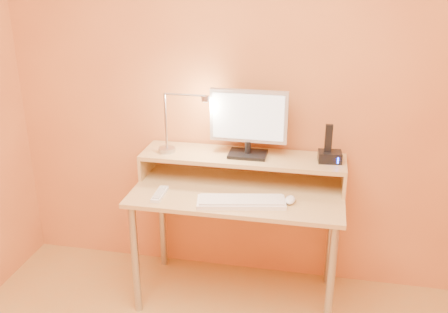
% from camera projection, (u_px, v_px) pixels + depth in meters
% --- Properties ---
extents(wall_back, '(3.00, 0.04, 2.50)m').
position_uv_depth(wall_back, '(248.00, 87.00, 2.99)').
color(wall_back, '#E5904C').
rests_on(wall_back, floor).
extents(desk_leg_fl, '(0.04, 0.04, 0.69)m').
position_uv_depth(desk_leg_fl, '(135.00, 259.00, 2.90)').
color(desk_leg_fl, '#A9A9B1').
rests_on(desk_leg_fl, floor).
extents(desk_leg_fr, '(0.04, 0.04, 0.69)m').
position_uv_depth(desk_leg_fr, '(330.00, 282.00, 2.69)').
color(desk_leg_fr, '#A9A9B1').
rests_on(desk_leg_fr, floor).
extents(desk_leg_bl, '(0.04, 0.04, 0.69)m').
position_uv_depth(desk_leg_bl, '(162.00, 219.00, 3.35)').
color(desk_leg_bl, '#A9A9B1').
rests_on(desk_leg_bl, floor).
extents(desk_leg_br, '(0.04, 0.04, 0.69)m').
position_uv_depth(desk_leg_br, '(331.00, 235.00, 3.15)').
color(desk_leg_br, '#A9A9B1').
rests_on(desk_leg_br, floor).
extents(desk_lower, '(1.20, 0.60, 0.02)m').
position_uv_depth(desk_lower, '(238.00, 193.00, 2.89)').
color(desk_lower, tan).
rests_on(desk_lower, floor).
extents(shelf_riser_left, '(0.02, 0.30, 0.14)m').
position_uv_depth(shelf_riser_left, '(148.00, 162.00, 3.11)').
color(shelf_riser_left, tan).
rests_on(shelf_riser_left, desk_lower).
extents(shelf_riser_right, '(0.02, 0.30, 0.14)m').
position_uv_depth(shelf_riser_right, '(344.00, 178.00, 2.89)').
color(shelf_riser_right, tan).
rests_on(shelf_riser_right, desk_lower).
extents(desk_shelf, '(1.20, 0.30, 0.02)m').
position_uv_depth(desk_shelf, '(243.00, 157.00, 2.97)').
color(desk_shelf, tan).
rests_on(desk_shelf, desk_lower).
extents(monitor_foot, '(0.22, 0.16, 0.02)m').
position_uv_depth(monitor_foot, '(248.00, 154.00, 2.96)').
color(monitor_foot, black).
rests_on(monitor_foot, desk_shelf).
extents(monitor_neck, '(0.04, 0.04, 0.07)m').
position_uv_depth(monitor_neck, '(248.00, 147.00, 2.94)').
color(monitor_neck, black).
rests_on(monitor_neck, monitor_foot).
extents(monitor_panel, '(0.45, 0.04, 0.31)m').
position_uv_depth(monitor_panel, '(249.00, 116.00, 2.88)').
color(monitor_panel, '#B1B1B5').
rests_on(monitor_panel, monitor_neck).
extents(monitor_back, '(0.40, 0.02, 0.26)m').
position_uv_depth(monitor_back, '(249.00, 115.00, 2.90)').
color(monitor_back, black).
rests_on(monitor_back, monitor_panel).
extents(monitor_screen, '(0.41, 0.01, 0.26)m').
position_uv_depth(monitor_screen, '(248.00, 117.00, 2.87)').
color(monitor_screen, white).
rests_on(monitor_screen, monitor_panel).
extents(lamp_base, '(0.10, 0.10, 0.02)m').
position_uv_depth(lamp_base, '(167.00, 150.00, 3.02)').
color(lamp_base, '#A9A9B1').
rests_on(lamp_base, desk_shelf).
extents(lamp_post, '(0.01, 0.01, 0.33)m').
position_uv_depth(lamp_post, '(166.00, 121.00, 2.95)').
color(lamp_post, '#A9A9B1').
rests_on(lamp_post, lamp_base).
extents(lamp_arm, '(0.24, 0.01, 0.01)m').
position_uv_depth(lamp_arm, '(185.00, 95.00, 2.87)').
color(lamp_arm, '#A9A9B1').
rests_on(lamp_arm, lamp_post).
extents(lamp_head, '(0.04, 0.04, 0.03)m').
position_uv_depth(lamp_head, '(205.00, 98.00, 2.85)').
color(lamp_head, '#A9A9B1').
rests_on(lamp_head, lamp_arm).
extents(lamp_bulb, '(0.03, 0.03, 0.00)m').
position_uv_depth(lamp_bulb, '(205.00, 101.00, 2.86)').
color(lamp_bulb, '#FFEAC6').
rests_on(lamp_bulb, lamp_head).
extents(phone_dock, '(0.14, 0.11, 0.06)m').
position_uv_depth(phone_dock, '(330.00, 157.00, 2.86)').
color(phone_dock, black).
rests_on(phone_dock, desk_shelf).
extents(phone_handset, '(0.04, 0.03, 0.16)m').
position_uv_depth(phone_handset, '(329.00, 138.00, 2.82)').
color(phone_handset, black).
rests_on(phone_handset, phone_dock).
extents(phone_led, '(0.01, 0.00, 0.04)m').
position_uv_depth(phone_led, '(338.00, 161.00, 2.81)').
color(phone_led, '#1346F9').
rests_on(phone_led, phone_dock).
extents(keyboard, '(0.50, 0.24, 0.02)m').
position_uv_depth(keyboard, '(241.00, 202.00, 2.72)').
color(keyboard, white).
rests_on(keyboard, desk_lower).
extents(mouse, '(0.06, 0.10, 0.03)m').
position_uv_depth(mouse, '(290.00, 200.00, 2.74)').
color(mouse, white).
rests_on(mouse, desk_lower).
extents(remote_control, '(0.06, 0.19, 0.02)m').
position_uv_depth(remote_control, '(160.00, 194.00, 2.82)').
color(remote_control, white).
rests_on(remote_control, desk_lower).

